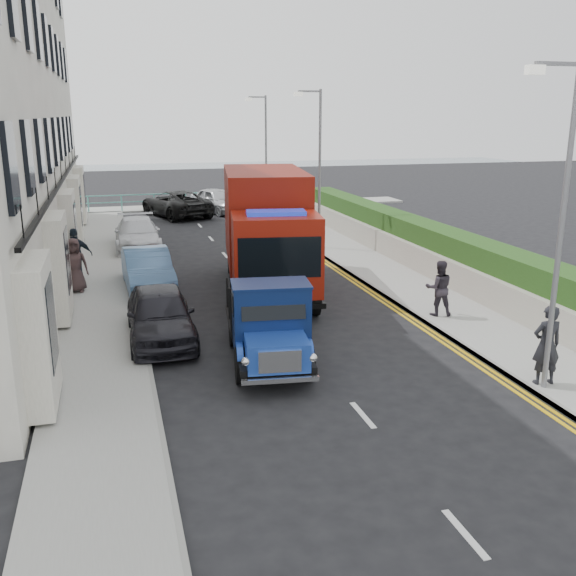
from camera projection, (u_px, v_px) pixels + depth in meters
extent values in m
plane|color=black|center=(331.00, 378.00, 15.00)|extent=(120.00, 120.00, 0.00)
cube|color=gray|center=(101.00, 292.00, 22.01)|extent=(2.40, 38.00, 0.12)
cube|color=gray|center=(384.00, 272.00, 24.72)|extent=(2.60, 38.00, 0.12)
cube|color=gray|center=(185.00, 207.00, 41.95)|extent=(30.00, 2.50, 0.12)
plane|color=#4C5D68|center=(152.00, 170.00, 70.79)|extent=(120.00, 120.00, 0.00)
cube|color=black|center=(63.00, 178.00, 24.50)|extent=(0.12, 28.00, 0.10)
cube|color=#B2AD9E|center=(415.00, 258.00, 24.93)|extent=(0.30, 28.00, 1.00)
cube|color=#224415|center=(432.00, 247.00, 25.01)|extent=(1.20, 28.00, 1.70)
cube|color=#59B2A5|center=(186.00, 193.00, 40.94)|extent=(13.00, 0.08, 0.06)
cube|color=#59B2A5|center=(186.00, 200.00, 41.05)|extent=(13.00, 0.06, 0.05)
cylinder|color=slate|center=(560.00, 237.00, 13.33)|extent=(0.12, 0.12, 7.00)
cube|color=slate|center=(558.00, 64.00, 12.31)|extent=(1.00, 0.08, 0.08)
cube|color=beige|center=(535.00, 70.00, 12.22)|extent=(0.35, 0.18, 0.18)
cylinder|color=slate|center=(320.00, 172.00, 28.21)|extent=(0.12, 0.12, 7.00)
cube|color=slate|center=(309.00, 91.00, 27.19)|extent=(1.00, 0.08, 0.08)
cube|color=beige|center=(298.00, 94.00, 27.09)|extent=(0.35, 0.18, 0.18)
cylinder|color=slate|center=(266.00, 158.00, 37.51)|extent=(0.12, 0.12, 7.00)
cube|color=slate|center=(257.00, 97.00, 36.49)|extent=(1.00, 0.08, 0.08)
cube|color=beige|center=(248.00, 99.00, 36.39)|extent=(0.35, 0.18, 0.18)
cylinder|color=black|center=(240.00, 365.00, 14.61)|extent=(0.34, 0.87, 0.85)
cylinder|color=black|center=(308.00, 362.00, 14.83)|extent=(0.34, 0.87, 0.85)
cylinder|color=black|center=(234.00, 330.00, 16.98)|extent=(0.34, 0.87, 0.85)
cylinder|color=black|center=(292.00, 328.00, 17.20)|extent=(0.34, 0.87, 0.85)
cube|color=black|center=(268.00, 340.00, 15.87)|extent=(2.21, 4.43, 0.16)
cube|color=#1E42A6|center=(276.00, 352.00, 14.23)|extent=(1.51, 1.32, 0.64)
cube|color=silver|center=(280.00, 362.00, 13.66)|extent=(0.93, 0.19, 0.49)
cube|color=#0D1D4A|center=(271.00, 316.00, 15.07)|extent=(1.89, 1.28, 1.55)
cube|color=black|center=(264.00, 319.00, 16.84)|extent=(2.16, 2.70, 0.11)
cylinder|color=black|center=(239.00, 299.00, 19.32)|extent=(0.52, 1.22, 1.18)
cylinder|color=black|center=(313.00, 296.00, 19.58)|extent=(0.52, 1.22, 1.18)
cylinder|color=black|center=(235.00, 272.00, 22.51)|extent=(0.52, 1.22, 1.18)
cylinder|color=black|center=(298.00, 271.00, 22.77)|extent=(0.52, 1.22, 1.18)
cylinder|color=black|center=(232.00, 258.00, 24.78)|extent=(0.52, 1.22, 1.18)
cylinder|color=black|center=(290.00, 256.00, 25.04)|extent=(0.52, 1.22, 1.18)
cube|color=black|center=(268.00, 269.00, 22.07)|extent=(3.58, 7.81, 0.27)
cube|color=maroon|center=(276.00, 254.00, 19.10)|extent=(2.86, 2.41, 2.36)
cube|color=black|center=(280.00, 258.00, 18.12)|extent=(2.35, 0.44, 1.18)
cube|color=maroon|center=(265.00, 216.00, 22.77)|extent=(3.50, 5.93, 3.22)
imported|color=black|center=(160.00, 315.00, 17.30)|extent=(1.79, 4.34, 1.47)
imported|color=#4E76A7|center=(148.00, 270.00, 22.30)|extent=(1.71, 4.43, 1.44)
imported|color=silver|center=(137.00, 234.00, 28.99)|extent=(2.06, 4.91, 1.42)
imported|color=black|center=(176.00, 203.00, 38.46)|extent=(4.32, 6.17, 1.56)
imported|color=silver|center=(217.00, 200.00, 39.88)|extent=(3.37, 4.85, 1.53)
imported|color=black|center=(547.00, 345.00, 14.17)|extent=(0.71, 0.50, 1.83)
imported|color=#2D2831|center=(439.00, 288.00, 19.09)|extent=(0.96, 0.83, 1.68)
imported|color=black|center=(76.00, 255.00, 22.90)|extent=(1.15, 0.51, 1.94)
imported|color=#392929|center=(74.00, 265.00, 21.59)|extent=(0.92, 0.62, 1.85)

